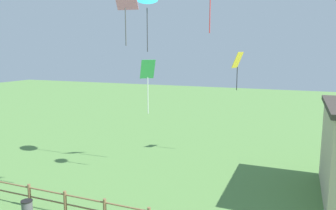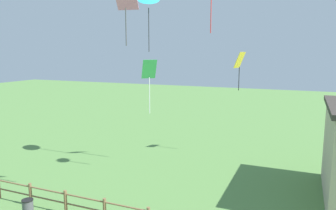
{
  "view_description": "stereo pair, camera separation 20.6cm",
  "coord_description": "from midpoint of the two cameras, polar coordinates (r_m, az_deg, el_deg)",
  "views": [
    {
      "loc": [
        5.18,
        -5.42,
        7.12
      ],
      "look_at": [
        0.0,
        7.45,
        4.86
      ],
      "focal_mm": 35.0,
      "sensor_mm": 36.0,
      "label": 1
    },
    {
      "loc": [
        5.37,
        -5.34,
        7.12
      ],
      "look_at": [
        0.0,
        7.45,
        4.86
      ],
      "focal_mm": 35.0,
      "sensor_mm": 36.0,
      "label": 2
    }
  ],
  "objects": [
    {
      "name": "trash_bin",
      "position": [
        16.16,
        -23.67,
        -16.21
      ],
      "size": [
        0.5,
        0.5,
        0.76
      ],
      "color": "#4C4C51",
      "rests_on": "ground_plane"
    },
    {
      "name": "kite_green_diamond",
      "position": [
        20.51,
        -3.84,
        5.31
      ],
      "size": [
        0.96,
        0.95,
        3.39
      ],
      "color": "green"
    },
    {
      "name": "kite_cyan_delta",
      "position": [
        20.39,
        -3.99,
        17.82
      ],
      "size": [
        1.71,
        1.65,
        3.51
      ],
      "color": "#2DB2C6"
    },
    {
      "name": "kite_yellow_diamond",
      "position": [
        22.42,
        11.75,
        7.12
      ],
      "size": [
        0.68,
        0.92,
        2.55
      ],
      "color": "yellow"
    }
  ]
}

